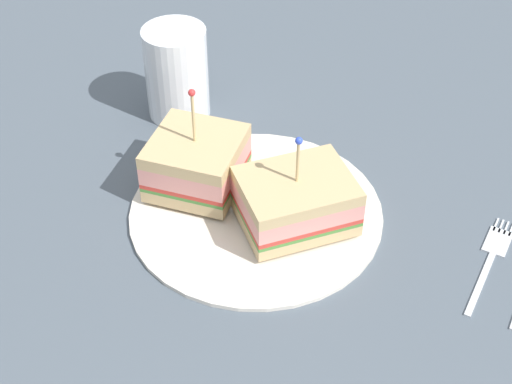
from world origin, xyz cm
name	(u,v)px	position (x,y,z in cm)	size (l,w,h in cm)	color
ground_plane	(256,221)	(0.00, 0.00, -1.00)	(106.91, 106.91, 2.00)	#4C5660
plate	(256,210)	(0.00, 0.00, 0.44)	(24.98, 24.98, 0.87)	silver
sandwich_half_front	(296,201)	(2.14, 3.62, 3.41)	(10.52, 12.13, 10.04)	tan
sandwich_half_back	(196,162)	(-3.98, -5.64, 3.64)	(11.28, 11.28, 11.43)	tan
drink_glass	(177,78)	(-17.90, -7.56, 4.60)	(7.07, 7.07, 10.62)	#B74C33
fork	(493,254)	(7.24, 21.62, 0.17)	(11.90, 8.12, 0.35)	silver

